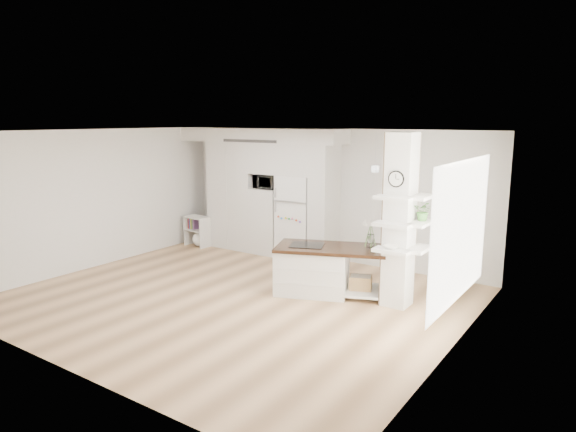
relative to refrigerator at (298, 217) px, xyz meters
The scene contains 14 objects.
floor 2.87m from the refrigerator, 78.93° to the right, with size 7.00×6.00×0.01m, color tan.
room 2.90m from the refrigerator, 78.93° to the right, with size 7.04×6.04×2.72m.
cabinet_wall 1.12m from the refrigerator, behind, with size 4.00×0.71×2.70m.
refrigerator is the anchor object (origin of this frame).
column 3.33m from the refrigerator, 28.14° to the right, with size 0.69×0.90×2.70m.
window 4.70m from the refrigerator, 30.76° to the right, with size 2.40×2.40×0.00m, color white.
pendant_light 3.59m from the refrigerator, 48.71° to the right, with size 0.12×0.12×0.10m, color white.
kitchen_island 2.32m from the refrigerator, 48.05° to the right, with size 2.00×1.46×1.38m.
bookshelf 2.56m from the refrigerator, 169.25° to the right, with size 0.61×0.39×0.69m.
floor_plant_a 3.92m from the refrigerator, 24.18° to the right, with size 0.23×0.19×0.42m, color #3D772F.
floor_plant_b 3.51m from the refrigerator, ahead, with size 0.28×0.28×0.49m, color #3D772F.
microwave 1.02m from the refrigerator, behind, with size 0.54×0.37×0.30m, color #2D2D2D.
shelf_plant 3.51m from the refrigerator, 23.68° to the right, with size 0.27×0.23×0.30m, color #3D772F.
decor_bowl 3.34m from the refrigerator, 32.27° to the right, with size 0.22×0.22×0.05m, color white.
Camera 1 is at (5.22, -6.14, 2.89)m, focal length 32.00 mm.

